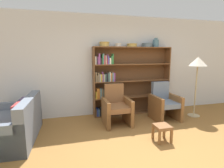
% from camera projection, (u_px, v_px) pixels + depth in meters
% --- Properties ---
extents(ground_plane, '(24.00, 24.00, 0.00)m').
position_uv_depth(ground_plane, '(161.00, 158.00, 2.90)').
color(ground_plane, olive).
extents(wall_back, '(12.00, 0.06, 2.75)m').
position_uv_depth(wall_back, '(118.00, 66.00, 4.99)').
color(wall_back, silver).
rests_on(wall_back, ground).
extents(bookshelf, '(2.23, 0.30, 1.90)m').
position_uv_depth(bookshelf, '(125.00, 82.00, 4.94)').
color(bookshelf, brown).
rests_on(bookshelf, ground).
extents(bowl_stoneware, '(0.27, 0.27, 0.12)m').
position_uv_depth(bowl_stoneware, '(104.00, 44.00, 4.59)').
color(bowl_stoneware, tan).
rests_on(bowl_stoneware, bookshelf).
extents(bowl_brass, '(0.17, 0.17, 0.09)m').
position_uv_depth(bowl_brass, '(118.00, 45.00, 4.69)').
color(bowl_brass, silver).
rests_on(bowl_brass, bookshelf).
extents(bowl_copper, '(0.29, 0.29, 0.09)m').
position_uv_depth(bowl_copper, '(132.00, 45.00, 4.79)').
color(bowl_copper, tan).
rests_on(bowl_copper, bookshelf).
extents(bowl_cream, '(0.29, 0.29, 0.11)m').
position_uv_depth(bowl_cream, '(147.00, 45.00, 4.91)').
color(bowl_cream, slate).
rests_on(bowl_cream, bookshelf).
extents(vase_tall, '(0.17, 0.17, 0.25)m').
position_uv_depth(vase_tall, '(156.00, 43.00, 4.97)').
color(vase_tall, slate).
rests_on(vase_tall, bookshelf).
extents(couch, '(0.96, 1.57, 0.85)m').
position_uv_depth(couch, '(14.00, 126.00, 3.46)').
color(couch, slate).
rests_on(couch, ground).
extents(armchair_leather, '(0.65, 0.69, 0.97)m').
position_uv_depth(armchair_leather, '(116.00, 107.00, 4.27)').
color(armchair_leather, brown).
rests_on(armchair_leather, ground).
extents(armchair_cushioned, '(0.65, 0.69, 0.97)m').
position_uv_depth(armchair_cushioned, '(164.00, 103.00, 4.61)').
color(armchair_cushioned, brown).
rests_on(armchair_cushioned, ground).
extents(floor_lamp, '(0.48, 0.48, 1.63)m').
position_uv_depth(floor_lamp, '(198.00, 64.00, 4.65)').
color(floor_lamp, tan).
rests_on(floor_lamp, ground).
extents(footstool, '(0.30, 0.30, 0.33)m').
position_uv_depth(footstool, '(162.00, 129.00, 3.43)').
color(footstool, brown).
rests_on(footstool, ground).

